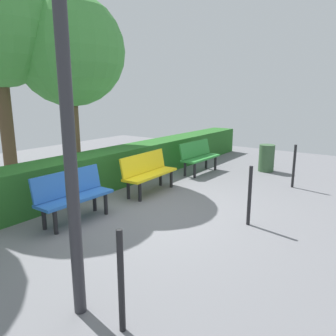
% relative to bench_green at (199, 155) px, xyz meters
% --- Properties ---
extents(ground_plane, '(16.00, 16.00, 0.00)m').
position_rel_bench_green_xyz_m(ground_plane, '(3.16, 0.69, -0.48)').
color(ground_plane, slate).
extents(bench_green, '(1.41, 0.51, 0.86)m').
position_rel_bench_green_xyz_m(bench_green, '(0.00, 0.00, 0.00)').
color(bench_green, '#2D8C38').
rests_on(bench_green, ground_plane).
extents(bench_yellow, '(1.51, 0.53, 0.86)m').
position_rel_bench_green_xyz_m(bench_yellow, '(2.22, 0.01, 0.00)').
color(bench_yellow, yellow).
rests_on(bench_yellow, ground_plane).
extents(bench_blue, '(1.36, 0.48, 0.86)m').
position_rel_bench_green_xyz_m(bench_blue, '(4.23, -0.01, -0.00)').
color(bench_blue, blue).
rests_on(bench_blue, ground_plane).
extents(hedge_row, '(11.72, 0.79, 0.84)m').
position_rel_bench_green_xyz_m(hedge_row, '(2.19, -1.05, -0.06)').
color(hedge_row, '#266023').
rests_on(hedge_row, ground_plane).
extents(tree_near, '(2.63, 2.63, 4.44)m').
position_rel_bench_green_xyz_m(tree_near, '(2.23, -2.32, 2.64)').
color(tree_near, brown).
rests_on(tree_near, ground_plane).
extents(railing_post_near, '(0.06, 0.06, 1.00)m').
position_rel_bench_green_xyz_m(railing_post_near, '(-0.02, 2.51, 0.02)').
color(railing_post_near, black).
rests_on(railing_post_near, ground_plane).
extents(railing_post_mid, '(0.06, 0.06, 1.00)m').
position_rel_bench_green_xyz_m(railing_post_mid, '(2.68, 2.51, 0.02)').
color(railing_post_mid, black).
rests_on(railing_post_mid, ground_plane).
extents(railing_post_far, '(0.06, 0.06, 1.00)m').
position_rel_bench_green_xyz_m(railing_post_far, '(5.72, 2.51, 0.02)').
color(railing_post_far, black).
rests_on(railing_post_far, ground_plane).
extents(lamp_post, '(0.36, 0.36, 3.51)m').
position_rel_bench_green_xyz_m(lamp_post, '(5.76, 1.97, 1.99)').
color(lamp_post, '#2D2D33').
rests_on(lamp_post, ground_plane).
extents(trash_bin, '(0.42, 0.42, 0.75)m').
position_rel_bench_green_xyz_m(trash_bin, '(-1.24, 1.46, -0.10)').
color(trash_bin, '#385938').
rests_on(trash_bin, ground_plane).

